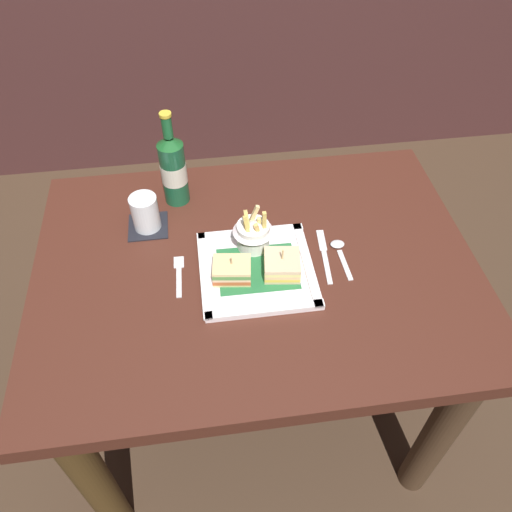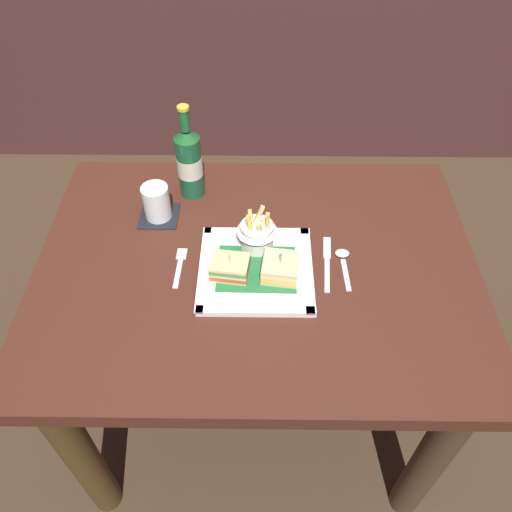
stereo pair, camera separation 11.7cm
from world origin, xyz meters
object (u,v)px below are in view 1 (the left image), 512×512
sandwich_half_right (282,265)px  beer_bottle (173,169)px  square_plate (256,270)px  spoon (339,249)px  sandwich_half_left (232,270)px  water_glass (146,214)px  knife (324,253)px  dining_table (256,300)px  fork (179,273)px  fries_cup (254,232)px

sandwich_half_right → beer_bottle: 0.39m
square_plate → spoon: size_ratio=2.06×
spoon → sandwich_half_left: bearing=-168.4°
sandwich_half_left → water_glass: size_ratio=1.01×
beer_bottle → knife: bearing=-36.0°
spoon → dining_table: bearing=-176.6°
spoon → beer_bottle: bearing=147.3°
square_plate → fork: (-0.18, 0.02, -0.00)m
beer_bottle → fork: beer_bottle is taller
fries_cup → fork: size_ratio=0.94×
knife → spoon: 0.04m
fries_cup → sandwich_half_left: bearing=-124.5°
beer_bottle → fork: bearing=-91.3°
beer_bottle → water_glass: beer_bottle is taller
fries_cup → spoon: fries_cup is taller
fries_cup → spoon: (0.21, -0.04, -0.05)m
spoon → fries_cup: bearing=170.2°
fries_cup → square_plate: bearing=-93.6°
dining_table → sandwich_half_right: size_ratio=11.57×
water_glass → spoon: (0.47, -0.15, -0.04)m
water_glass → spoon: 0.49m
dining_table → fork: size_ratio=8.45×
fork → water_glass: bearing=113.2°
sandwich_half_right → dining_table: bearing=141.9°
knife → spoon: size_ratio=1.38×
fork → spoon: 0.39m
sandwich_half_left → knife: size_ratio=0.53×
dining_table → knife: 0.22m
beer_bottle → sandwich_half_left: bearing=-68.9°
water_glass → spoon: size_ratio=0.72×
dining_table → fries_cup: bearing=88.2°
knife → dining_table: bearing=-177.4°
square_plate → spoon: (0.21, 0.04, -0.00)m
square_plate → sandwich_half_right: 0.07m
sandwich_half_right → fries_cup: bearing=120.3°
spoon → knife: bearing=-172.8°
sandwich_half_right → spoon: bearing=19.9°
fries_cup → spoon: bearing=-9.8°
sandwich_half_right → water_glass: bearing=146.8°
dining_table → sandwich_half_left: (-0.06, -0.04, 0.18)m
dining_table → sandwich_half_left: 0.19m
fries_cup → fork: fries_cup is taller
fork → spoon: spoon is taller
fries_cup → knife: fries_cup is taller
sandwich_half_right → knife: bearing=23.9°
square_plate → water_glass: (-0.25, 0.19, 0.04)m
dining_table → fries_cup: fries_cup is taller
square_plate → sandwich_half_right: sandwich_half_right is taller
water_glass → fork: water_glass is taller
water_glass → fork: bearing=-66.8°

